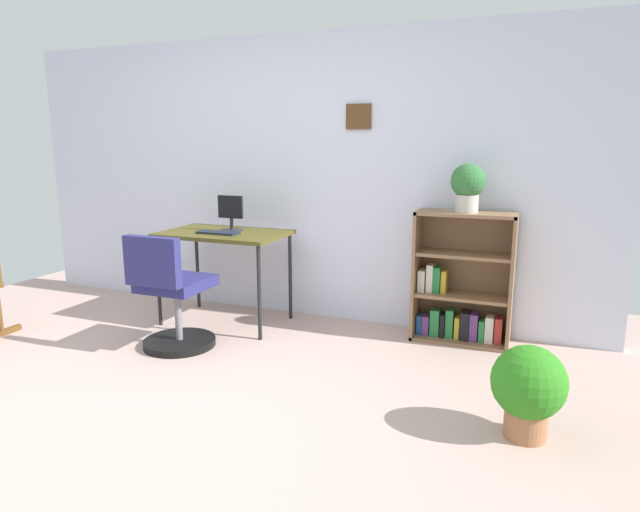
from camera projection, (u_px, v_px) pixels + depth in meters
ground_plane at (125, 422)px, 2.93m from camera, size 6.24×6.24×0.00m
wall_back at (291, 179)px, 4.64m from camera, size 5.20×0.12×2.32m
desk at (224, 239)px, 4.43m from camera, size 0.99×0.63×0.76m
monitor at (231, 214)px, 4.44m from camera, size 0.22×0.18×0.29m
keyboard at (218, 233)px, 4.32m from camera, size 0.34×0.12×0.02m
office_chair at (172, 300)px, 3.90m from camera, size 0.52×0.55×0.85m
bookshelf_low at (461, 285)px, 4.08m from camera, size 0.71×0.30×0.97m
potted_plant_on_shelf at (468, 185)px, 3.88m from camera, size 0.24×0.24×0.35m
potted_plant_floor at (528, 387)px, 2.73m from camera, size 0.37×0.37×0.48m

